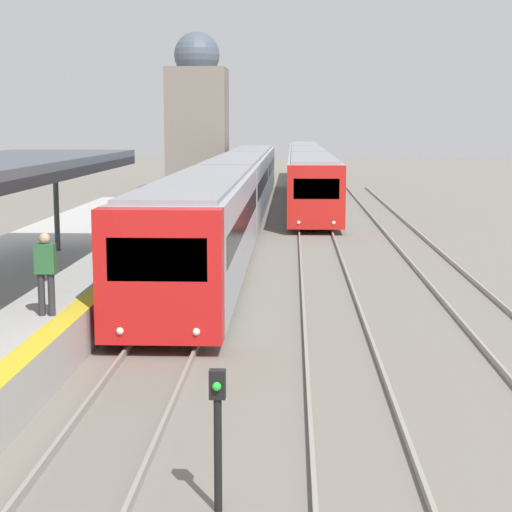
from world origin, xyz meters
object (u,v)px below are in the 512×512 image
object	(u,v)px
person_on_platform	(46,269)
signal_post_near	(218,424)
train_near	(237,186)
train_far	(307,168)

from	to	relation	value
person_on_platform	signal_post_near	distance (m)	7.65
person_on_platform	train_near	world-z (taller)	train_near
train_far	signal_post_near	xyz separation A→B (m)	(-1.92, -50.00, -0.61)
train_far	signal_post_near	world-z (taller)	train_far
person_on_platform	train_far	distance (m)	43.91
person_on_platform	signal_post_near	bearing A→B (deg)	-58.50
person_on_platform	train_far	bearing A→B (deg)	82.29
train_far	signal_post_near	bearing A→B (deg)	-92.20
train_far	train_near	bearing A→B (deg)	-101.58
train_far	signal_post_near	size ratio (longest dim) A/B	25.77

